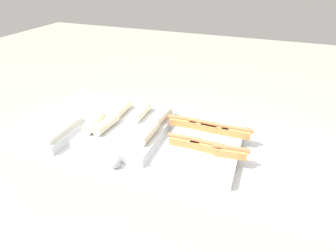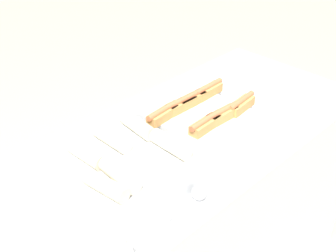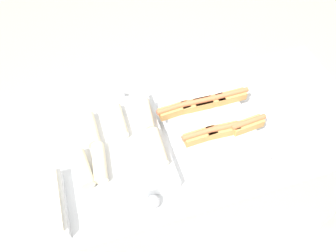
% 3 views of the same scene
% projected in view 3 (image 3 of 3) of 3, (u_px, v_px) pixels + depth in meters
% --- Properties ---
extents(ground_plane, '(12.00, 12.00, 0.00)m').
position_uv_depth(ground_plane, '(176.00, 216.00, 2.05)').
color(ground_plane, '#ADA393').
extents(counter, '(1.62, 0.69, 0.87)m').
position_uv_depth(counter, '(178.00, 184.00, 1.71)').
color(counter, silver).
rests_on(counter, ground_plane).
extents(tray_hotdogs, '(0.41, 0.47, 0.10)m').
position_uv_depth(tray_hotdogs, '(209.00, 122.00, 1.36)').
color(tray_hotdogs, silver).
rests_on(tray_hotdogs, counter).
extents(tray_wraps, '(0.36, 0.47, 0.10)m').
position_uv_depth(tray_wraps, '(118.00, 145.00, 1.29)').
color(tray_wraps, silver).
rests_on(tray_wraps, counter).
extents(tray_side_front, '(0.28, 0.26, 0.07)m').
position_uv_depth(tray_side_front, '(24.00, 212.00, 1.12)').
color(tray_side_front, silver).
rests_on(tray_side_front, counter).
extents(serving_spoon_near, '(0.21, 0.05, 0.05)m').
position_uv_depth(serving_spoon_near, '(150.00, 203.00, 1.16)').
color(serving_spoon_near, '#B2B5BA').
rests_on(serving_spoon_near, counter).
extents(serving_spoon_far, '(0.21, 0.05, 0.05)m').
position_uv_depth(serving_spoon_far, '(118.00, 97.00, 1.47)').
color(serving_spoon_far, '#B2B5BA').
rests_on(serving_spoon_far, counter).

